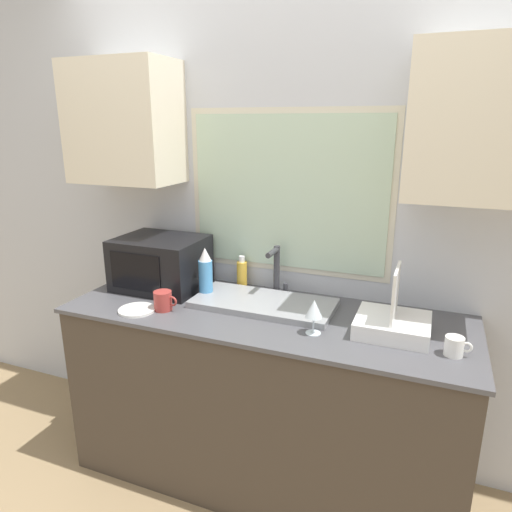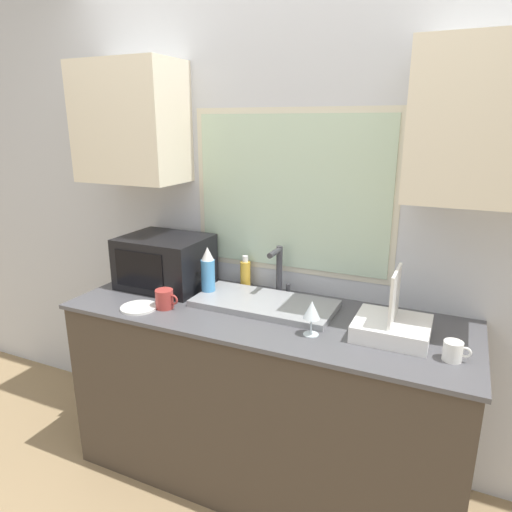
{
  "view_description": "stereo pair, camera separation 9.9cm",
  "coord_description": "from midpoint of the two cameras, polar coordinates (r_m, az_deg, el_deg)",
  "views": [
    {
      "loc": [
        0.7,
        -1.53,
        1.77
      ],
      "look_at": [
        -0.03,
        0.29,
        1.19
      ],
      "focal_mm": 32.0,
      "sensor_mm": 36.0,
      "label": 1
    },
    {
      "loc": [
        0.79,
        -1.49,
        1.77
      ],
      "look_at": [
        -0.03,
        0.29,
        1.19
      ],
      "focal_mm": 32.0,
      "sensor_mm": 36.0,
      "label": 2
    }
  ],
  "objects": [
    {
      "name": "faucet",
      "position": [
        2.32,
        1.35,
        -1.43
      ],
      "size": [
        0.08,
        0.15,
        0.25
      ],
      "color": "#333338",
      "rests_on": "countertop"
    },
    {
      "name": "sink_basin",
      "position": [
        2.22,
        -0.36,
        -5.93
      ],
      "size": [
        0.68,
        0.32,
        0.03
      ],
      "color": "gray",
      "rests_on": "countertop"
    },
    {
      "name": "mug_near_sink",
      "position": [
        2.22,
        -12.79,
        -5.49
      ],
      "size": [
        0.12,
        0.09,
        0.09
      ],
      "color": "#A53833",
      "rests_on": "countertop"
    },
    {
      "name": "wine_glass",
      "position": [
        1.92,
        5.78,
        -6.71
      ],
      "size": [
        0.07,
        0.07,
        0.15
      ],
      "color": "silver",
      "rests_on": "countertop"
    },
    {
      "name": "countertop",
      "position": [
        2.38,
        -0.28,
        -17.15
      ],
      "size": [
        1.9,
        0.68,
        0.91
      ],
      "color": "#42382D",
      "rests_on": "ground_plane"
    },
    {
      "name": "dish_rack",
      "position": [
        2.0,
        15.36,
        -8.04
      ],
      "size": [
        0.3,
        0.28,
        0.29
      ],
      "color": "white",
      "rests_on": "countertop"
    },
    {
      "name": "soap_bottle",
      "position": [
        2.45,
        -2.93,
        -2.2
      ],
      "size": [
        0.06,
        0.06,
        0.17
      ],
      "color": "gold",
      "rests_on": "countertop"
    },
    {
      "name": "microwave",
      "position": [
        2.49,
        -12.93,
        -0.85
      ],
      "size": [
        0.45,
        0.36,
        0.27
      ],
      "color": "black",
      "rests_on": "countertop"
    },
    {
      "name": "small_plate",
      "position": [
        2.25,
        -15.9,
        -6.51
      ],
      "size": [
        0.17,
        0.17,
        0.01
      ],
      "color": "white",
      "rests_on": "countertop"
    },
    {
      "name": "spray_bottle",
      "position": [
        2.31,
        -7.55,
        -2.2
      ],
      "size": [
        0.07,
        0.07,
        0.26
      ],
      "color": "#4C99D8",
      "rests_on": "countertop"
    },
    {
      "name": "mug_by_rack",
      "position": [
        1.9,
        22.2,
        -10.42
      ],
      "size": [
        0.1,
        0.07,
        0.08
      ],
      "color": "white",
      "rests_on": "countertop"
    },
    {
      "name": "wall_back",
      "position": [
        2.31,
        2.67,
        6.87
      ],
      "size": [
        6.0,
        0.38,
        2.6
      ],
      "color": "silver",
      "rests_on": "ground_plane"
    }
  ]
}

